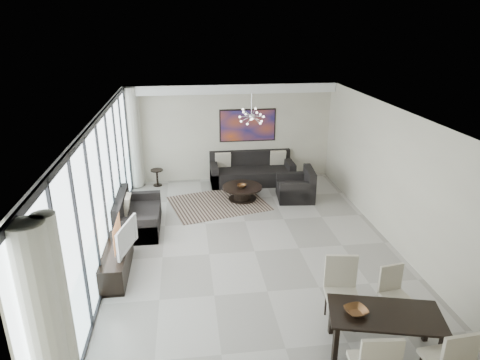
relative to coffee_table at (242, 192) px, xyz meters
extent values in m
cube|color=#A8A39B|center=(-0.12, -2.81, -0.20)|extent=(6.00, 9.00, 0.02)
cube|color=white|center=(-0.12, -2.81, 2.68)|extent=(6.00, 9.00, 0.02)
cube|color=beige|center=(-0.12, 1.68, 1.24)|extent=(6.00, 0.02, 2.90)
cube|color=beige|center=(-0.12, -7.30, 1.24)|extent=(6.00, 0.02, 2.90)
cube|color=beige|center=(2.87, -2.81, 1.24)|extent=(0.02, 9.00, 2.90)
cube|color=silver|center=(-3.10, -2.81, 1.24)|extent=(0.01, 8.95, 2.85)
cube|color=black|center=(-3.06, -2.81, 2.64)|extent=(0.04, 8.95, 0.10)
cube|color=black|center=(-3.06, -2.81, -0.18)|extent=(0.04, 8.95, 0.06)
cube|color=black|center=(-3.06, -6.81, 1.24)|extent=(0.04, 0.05, 2.88)
cube|color=black|center=(-3.06, -5.81, 1.24)|extent=(0.04, 0.05, 2.88)
cube|color=black|center=(-3.06, -4.81, 1.24)|extent=(0.04, 0.05, 2.88)
cube|color=black|center=(-3.06, -3.81, 1.24)|extent=(0.04, 0.05, 2.88)
cube|color=black|center=(-3.06, -2.81, 1.24)|extent=(0.04, 0.05, 2.88)
cube|color=black|center=(-3.06, -1.81, 1.24)|extent=(0.04, 0.05, 2.88)
cube|color=black|center=(-3.06, -0.81, 1.24)|extent=(0.04, 0.05, 2.88)
cube|color=black|center=(-3.06, 0.19, 1.24)|extent=(0.04, 0.05, 2.88)
cube|color=black|center=(-3.06, 1.19, 1.24)|extent=(0.04, 0.05, 2.88)
cylinder|color=beige|center=(-2.92, -6.96, 1.24)|extent=(0.36, 0.36, 2.85)
cylinder|color=beige|center=(-2.92, 1.34, 1.24)|extent=(0.36, 0.36, 2.85)
cube|color=white|center=(-0.12, 1.49, 2.56)|extent=(5.98, 0.40, 0.26)
cube|color=#B94719|center=(0.38, 1.66, 1.44)|extent=(1.68, 0.04, 0.98)
cylinder|color=silver|center=(0.18, -0.31, 2.41)|extent=(0.02, 0.02, 0.55)
sphere|color=silver|center=(0.18, -0.31, 2.14)|extent=(0.12, 0.12, 0.12)
cube|color=black|center=(-0.67, -0.21, -0.21)|extent=(2.78, 2.38, 0.01)
cylinder|color=black|center=(0.00, 0.00, 0.14)|extent=(1.07, 1.07, 0.04)
cylinder|color=black|center=(0.00, 0.00, -0.05)|extent=(0.47, 0.47, 0.33)
cylinder|color=black|center=(0.00, 0.00, -0.20)|extent=(0.75, 0.75, 0.03)
imported|color=brown|center=(-0.03, -0.07, 0.20)|extent=(0.30, 0.30, 0.08)
cube|color=black|center=(0.45, 1.21, 0.01)|extent=(2.45, 1.00, 0.45)
cube|color=black|center=(0.45, 1.62, 0.46)|extent=(2.45, 0.20, 0.45)
cube|color=black|center=(-0.67, 1.21, 0.11)|extent=(0.20, 1.00, 0.65)
cube|color=black|center=(1.58, 1.21, 0.11)|extent=(0.20, 1.00, 0.65)
cube|color=black|center=(-2.62, -1.41, 0.00)|extent=(0.95, 1.68, 0.42)
cube|color=black|center=(-2.99, -1.41, 0.42)|extent=(0.19, 1.68, 0.42)
cube|color=black|center=(-2.62, -2.16, 0.09)|extent=(0.95, 0.19, 0.61)
cube|color=black|center=(-2.62, -0.67, 0.09)|extent=(0.95, 0.19, 0.61)
cube|color=black|center=(1.43, -0.12, 0.00)|extent=(1.04, 1.09, 0.42)
cube|color=black|center=(1.81, -0.16, 0.42)|extent=(0.29, 1.01, 0.42)
cube|color=black|center=(1.47, 0.28, 0.09)|extent=(0.96, 0.28, 0.61)
cube|color=black|center=(1.39, -0.52, 0.09)|extent=(0.96, 0.28, 0.61)
cylinder|color=black|center=(-2.34, 1.34, 0.26)|extent=(0.36, 0.36, 0.04)
cylinder|color=black|center=(-2.34, 1.34, 0.02)|extent=(0.06, 0.06, 0.45)
cylinder|color=black|center=(-2.34, 1.34, -0.20)|extent=(0.25, 0.25, 0.03)
cube|color=black|center=(-2.88, -3.26, 0.04)|extent=(0.46, 1.63, 0.51)
imported|color=gray|center=(-2.72, -3.28, 0.57)|extent=(0.35, 0.95, 0.54)
cube|color=black|center=(1.26, -5.91, 0.43)|extent=(1.73, 1.16, 0.04)
cube|color=black|center=(0.50, -6.03, 0.10)|extent=(0.07, 0.07, 0.63)
cube|color=black|center=(0.66, -5.43, 0.10)|extent=(0.07, 0.07, 0.63)
cube|color=black|center=(1.87, -6.38, 0.10)|extent=(0.07, 0.07, 0.63)
cube|color=black|center=(2.02, -5.78, 0.10)|extent=(0.07, 0.07, 0.63)
cube|color=beige|center=(1.72, -6.68, 0.27)|extent=(0.52, 0.52, 0.06)
cube|color=beige|center=(1.73, -6.89, 0.55)|extent=(0.49, 0.09, 0.59)
cube|color=beige|center=(0.87, -5.23, 0.30)|extent=(0.59, 0.59, 0.07)
cube|color=beige|center=(0.91, -5.01, 0.59)|extent=(0.52, 0.13, 0.62)
cylinder|color=black|center=(1.04, -5.46, 0.03)|extent=(0.04, 0.04, 0.48)
cylinder|color=black|center=(0.71, -5.00, 0.03)|extent=(0.04, 0.04, 0.48)
cube|color=beige|center=(1.76, -5.26, 0.21)|extent=(0.48, 0.48, 0.05)
cube|color=beige|center=(1.73, -5.08, 0.45)|extent=(0.42, 0.11, 0.51)
cylinder|color=black|center=(1.95, -5.39, -0.02)|extent=(0.04, 0.04, 0.39)
cylinder|color=black|center=(1.58, -5.12, -0.02)|extent=(0.04, 0.04, 0.39)
imported|color=brown|center=(0.84, -5.84, 0.49)|extent=(0.38, 0.38, 0.08)
camera|label=1|loc=(-1.44, -10.62, 4.37)|focal=32.00mm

